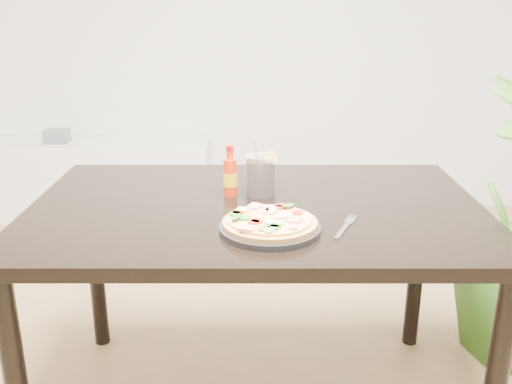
{
  "coord_description": "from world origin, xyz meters",
  "views": [
    {
      "loc": [
        0.21,
        -1.47,
        1.35
      ],
      "look_at": [
        0.21,
        0.08,
        0.83
      ],
      "focal_mm": 40.0,
      "sensor_mm": 36.0,
      "label": 1
    }
  ],
  "objects_px": {
    "plate": "(270,228)",
    "pizza": "(270,222)",
    "hot_sauce_bottle": "(230,176)",
    "cola_cup": "(261,176)",
    "fork": "(346,226)",
    "media_console": "(101,179)",
    "dining_table": "(256,229)"
  },
  "relations": [
    {
      "from": "dining_table",
      "to": "hot_sauce_bottle",
      "type": "distance_m",
      "value": 0.19
    },
    {
      "from": "media_console",
      "to": "fork",
      "type": "bearing_deg",
      "value": -58.57
    },
    {
      "from": "dining_table",
      "to": "fork",
      "type": "distance_m",
      "value": 0.33
    },
    {
      "from": "cola_cup",
      "to": "fork",
      "type": "height_order",
      "value": "cola_cup"
    },
    {
      "from": "fork",
      "to": "media_console",
      "type": "xyz_separation_m",
      "value": [
        -1.26,
        2.06,
        -0.5
      ]
    },
    {
      "from": "pizza",
      "to": "plate",
      "type": "bearing_deg",
      "value": 9.75
    },
    {
      "from": "media_console",
      "to": "pizza",
      "type": "bearing_deg",
      "value": -63.45
    },
    {
      "from": "pizza",
      "to": "media_console",
      "type": "relative_size",
      "value": 0.19
    },
    {
      "from": "pizza",
      "to": "fork",
      "type": "height_order",
      "value": "pizza"
    },
    {
      "from": "plate",
      "to": "fork",
      "type": "relative_size",
      "value": 1.55
    },
    {
      "from": "plate",
      "to": "media_console",
      "type": "distance_m",
      "value": 2.39
    },
    {
      "from": "media_console",
      "to": "hot_sauce_bottle",
      "type": "bearing_deg",
      "value": -62.69
    },
    {
      "from": "plate",
      "to": "cola_cup",
      "type": "distance_m",
      "value": 0.32
    },
    {
      "from": "media_console",
      "to": "dining_table",
      "type": "bearing_deg",
      "value": -61.72
    },
    {
      "from": "hot_sauce_bottle",
      "to": "cola_cup",
      "type": "xyz_separation_m",
      "value": [
        0.1,
        0.01,
        -0.0
      ]
    },
    {
      "from": "cola_cup",
      "to": "media_console",
      "type": "height_order",
      "value": "cola_cup"
    },
    {
      "from": "hot_sauce_bottle",
      "to": "media_console",
      "type": "bearing_deg",
      "value": 117.31
    },
    {
      "from": "plate",
      "to": "media_console",
      "type": "height_order",
      "value": "plate"
    },
    {
      "from": "cola_cup",
      "to": "media_console",
      "type": "xyz_separation_m",
      "value": [
        -1.02,
        1.78,
        -0.56
      ]
    },
    {
      "from": "dining_table",
      "to": "hot_sauce_bottle",
      "type": "bearing_deg",
      "value": 135.41
    },
    {
      "from": "plate",
      "to": "pizza",
      "type": "xyz_separation_m",
      "value": [
        -0.0,
        -0.0,
        0.02
      ]
    },
    {
      "from": "plate",
      "to": "fork",
      "type": "bearing_deg",
      "value": 8.13
    },
    {
      "from": "fork",
      "to": "media_console",
      "type": "relative_size",
      "value": 0.13
    },
    {
      "from": "plate",
      "to": "cola_cup",
      "type": "relative_size",
      "value": 1.47
    },
    {
      "from": "plate",
      "to": "fork",
      "type": "distance_m",
      "value": 0.22
    },
    {
      "from": "fork",
      "to": "cola_cup",
      "type": "bearing_deg",
      "value": 153.57
    },
    {
      "from": "hot_sauce_bottle",
      "to": "cola_cup",
      "type": "bearing_deg",
      "value": 8.31
    },
    {
      "from": "fork",
      "to": "media_console",
      "type": "distance_m",
      "value": 2.47
    },
    {
      "from": "hot_sauce_bottle",
      "to": "fork",
      "type": "relative_size",
      "value": 0.93
    },
    {
      "from": "pizza",
      "to": "cola_cup",
      "type": "bearing_deg",
      "value": 94.17
    },
    {
      "from": "plate",
      "to": "pizza",
      "type": "relative_size",
      "value": 1.07
    },
    {
      "from": "plate",
      "to": "media_console",
      "type": "xyz_separation_m",
      "value": [
        -1.05,
        2.09,
        -0.51
      ]
    }
  ]
}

